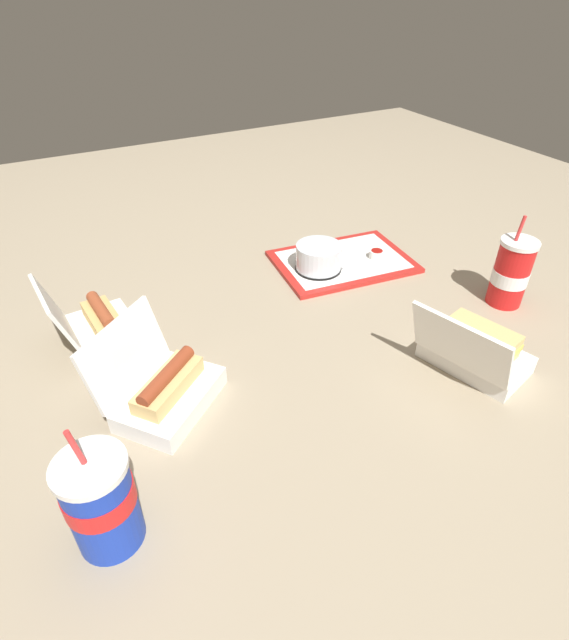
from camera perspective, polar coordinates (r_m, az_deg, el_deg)
The scene contains 11 objects.
ground_plane at distance 1.14m, azimuth 0.87°, elevation -1.70°, with size 3.20×3.20×0.00m, color gray.
food_tray at distance 1.42m, azimuth 6.66°, elevation 6.66°, with size 0.40×0.30×0.01m.
cake_container at distance 1.35m, azimuth 3.92°, elevation 7.07°, with size 0.13×0.13×0.07m.
ketchup_cup at distance 1.43m, azimuth 10.48°, elevation 7.42°, with size 0.04×0.04×0.02m.
napkin_stack at distance 1.44m, azimuth 6.10°, elevation 7.63°, with size 0.10×0.10×0.00m, color white.
plastic_fork at distance 1.37m, azimuth 8.95°, elevation 5.75°, with size 0.11×0.01×0.01m, color white.
clamshell_hotdog_front at distance 0.97m, azimuth -13.55°, elevation -7.69°, with size 0.27×0.26×0.17m.
clamshell_sandwich_left at distance 1.10m, azimuth 20.92°, elevation -3.22°, with size 0.23×0.24×0.16m.
clamshell_hotdog_center at distance 1.17m, azimuth -20.37°, elevation -0.65°, with size 0.19×0.19×0.16m.
soda_cup_center at distance 0.78m, azimuth -20.25°, elevation -18.83°, with size 0.10×0.10×0.23m.
soda_cup_back at distance 1.32m, azimuth 24.47°, elevation 4.92°, with size 0.09×0.09×0.23m.
Camera 1 is at (0.44, 0.79, 0.69)m, focal length 28.00 mm.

